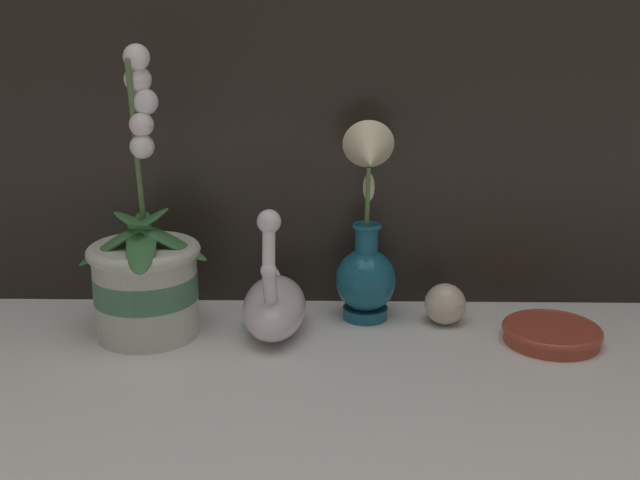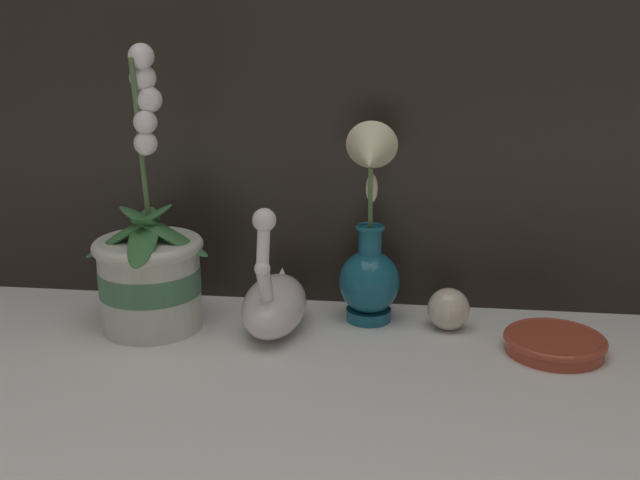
% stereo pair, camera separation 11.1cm
% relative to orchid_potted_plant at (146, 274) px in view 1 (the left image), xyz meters
% --- Properties ---
extents(ground_plane, '(2.80, 2.80, 0.00)m').
position_rel_orchid_potted_plant_xyz_m(ground_plane, '(0.30, -0.11, -0.10)').
color(ground_plane, silver).
extents(orchid_potted_plant, '(0.20, 0.21, 0.43)m').
position_rel_orchid_potted_plant_xyz_m(orchid_potted_plant, '(0.00, 0.00, 0.00)').
color(orchid_potted_plant, beige).
rests_on(orchid_potted_plant, ground_plane).
extents(swan_figurine, '(0.10, 0.19, 0.21)m').
position_rel_orchid_potted_plant_xyz_m(swan_figurine, '(0.19, 0.01, -0.05)').
color(swan_figurine, white).
rests_on(swan_figurine, ground_plane).
extents(blue_vase, '(0.10, 0.13, 0.32)m').
position_rel_orchid_potted_plant_xyz_m(blue_vase, '(0.33, 0.06, 0.03)').
color(blue_vase, '#195B75').
rests_on(blue_vase, ground_plane).
extents(glass_sphere, '(0.07, 0.07, 0.07)m').
position_rel_orchid_potted_plant_xyz_m(glass_sphere, '(0.46, 0.05, -0.06)').
color(glass_sphere, beige).
rests_on(glass_sphere, ground_plane).
extents(amber_dish, '(0.15, 0.15, 0.03)m').
position_rel_orchid_potted_plant_xyz_m(amber_dish, '(0.60, -0.02, -0.08)').
color(amber_dish, '#A8422D').
rests_on(amber_dish, ground_plane).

